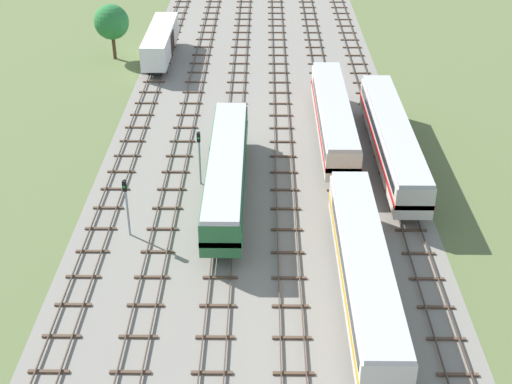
{
  "coord_description": "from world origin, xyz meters",
  "views": [
    {
      "loc": [
        0.51,
        -10.51,
        29.63
      ],
      "look_at": [
        0.0,
        37.67,
        1.5
      ],
      "focal_mm": 50.03,
      "sensor_mm": 36.0,
      "label": 1
    }
  ],
  "objects_px": {
    "passenger_coach_right_mid": "(392,137)",
    "freight_boxcar_far_left_far": "(161,41)",
    "diesel_railcar_centre_left_near": "(227,170)",
    "signal_post_near": "(126,200)",
    "diesel_railcar_centre_right_midfar": "(334,115)",
    "diesel_railcar_centre_right_nearest": "(364,267)",
    "signal_post_nearest": "(199,151)"
  },
  "relations": [
    {
      "from": "passenger_coach_right_mid",
      "to": "freight_boxcar_far_left_far",
      "type": "xyz_separation_m",
      "value": [
        -23.46,
        26.34,
        -0.16
      ]
    },
    {
      "from": "passenger_coach_right_mid",
      "to": "signal_post_near",
      "type": "height_order",
      "value": "signal_post_near"
    },
    {
      "from": "diesel_railcar_centre_left_near",
      "to": "signal_post_near",
      "type": "xyz_separation_m",
      "value": [
        -7.04,
        -5.54,
        0.49
      ]
    },
    {
      "from": "diesel_railcar_centre_right_nearest",
      "to": "diesel_railcar_centre_left_near",
      "type": "relative_size",
      "value": 1.0
    },
    {
      "from": "passenger_coach_right_mid",
      "to": "diesel_railcar_centre_right_midfar",
      "type": "xyz_separation_m",
      "value": [
        -4.69,
        4.66,
        -0.02
      ]
    },
    {
      "from": "diesel_railcar_centre_right_nearest",
      "to": "freight_boxcar_far_left_far",
      "type": "relative_size",
      "value": 1.46
    },
    {
      "from": "diesel_railcar_centre_right_nearest",
      "to": "diesel_railcar_centre_right_midfar",
      "type": "height_order",
      "value": "same"
    },
    {
      "from": "signal_post_nearest",
      "to": "signal_post_near",
      "type": "bearing_deg",
      "value": -121.1
    },
    {
      "from": "diesel_railcar_centre_left_near",
      "to": "diesel_railcar_centre_right_nearest",
      "type": "bearing_deg",
      "value": -54.07
    },
    {
      "from": "passenger_coach_right_mid",
      "to": "signal_post_near",
      "type": "relative_size",
      "value": 4.58
    },
    {
      "from": "diesel_railcar_centre_right_midfar",
      "to": "freight_boxcar_far_left_far",
      "type": "relative_size",
      "value": 1.46
    },
    {
      "from": "passenger_coach_right_mid",
      "to": "diesel_railcar_centre_right_midfar",
      "type": "height_order",
      "value": "same"
    },
    {
      "from": "diesel_railcar_centre_left_near",
      "to": "passenger_coach_right_mid",
      "type": "bearing_deg",
      "value": 23.09
    },
    {
      "from": "diesel_railcar_centre_right_nearest",
      "to": "diesel_railcar_centre_right_midfar",
      "type": "xyz_separation_m",
      "value": [
        0.0,
        23.61,
        0.0
      ]
    },
    {
      "from": "diesel_railcar_centre_right_midfar",
      "to": "signal_post_nearest",
      "type": "relative_size",
      "value": 4.17
    },
    {
      "from": "signal_post_near",
      "to": "signal_post_nearest",
      "type": "bearing_deg",
      "value": 58.9
    },
    {
      "from": "freight_boxcar_far_left_far",
      "to": "signal_post_near",
      "type": "height_order",
      "value": "signal_post_near"
    },
    {
      "from": "diesel_railcar_centre_right_nearest",
      "to": "signal_post_nearest",
      "type": "bearing_deg",
      "value": 127.69
    },
    {
      "from": "diesel_railcar_centre_right_midfar",
      "to": "signal_post_near",
      "type": "xyz_separation_m",
      "value": [
        -16.42,
        -16.2,
        0.49
      ]
    },
    {
      "from": "signal_post_near",
      "to": "freight_boxcar_far_left_far",
      "type": "bearing_deg",
      "value": 93.53
    },
    {
      "from": "passenger_coach_right_mid",
      "to": "freight_boxcar_far_left_far",
      "type": "relative_size",
      "value": 1.57
    },
    {
      "from": "freight_boxcar_far_left_far",
      "to": "signal_post_near",
      "type": "xyz_separation_m",
      "value": [
        2.34,
        -37.88,
        0.63
      ]
    },
    {
      "from": "diesel_railcar_centre_right_nearest",
      "to": "freight_boxcar_far_left_far",
      "type": "xyz_separation_m",
      "value": [
        -18.76,
        45.29,
        -0.15
      ]
    },
    {
      "from": "diesel_railcar_centre_right_nearest",
      "to": "freight_boxcar_far_left_far",
      "type": "bearing_deg",
      "value": 112.51
    },
    {
      "from": "diesel_railcar_centre_right_nearest",
      "to": "diesel_railcar_centre_right_midfar",
      "type": "bearing_deg",
      "value": 90.0
    },
    {
      "from": "diesel_railcar_centre_left_near",
      "to": "signal_post_near",
      "type": "distance_m",
      "value": 8.97
    },
    {
      "from": "diesel_railcar_centre_right_midfar",
      "to": "freight_boxcar_far_left_far",
      "type": "distance_m",
      "value": 28.67
    },
    {
      "from": "diesel_railcar_centre_right_midfar",
      "to": "diesel_railcar_centre_left_near",
      "type": "bearing_deg",
      "value": -131.36
    },
    {
      "from": "signal_post_near",
      "to": "diesel_railcar_centre_left_near",
      "type": "bearing_deg",
      "value": 38.23
    },
    {
      "from": "diesel_railcar_centre_left_near",
      "to": "passenger_coach_right_mid",
      "type": "relative_size",
      "value": 0.93
    },
    {
      "from": "diesel_railcar_centre_right_nearest",
      "to": "passenger_coach_right_mid",
      "type": "height_order",
      "value": "same"
    },
    {
      "from": "diesel_railcar_centre_right_midfar",
      "to": "freight_boxcar_far_left_far",
      "type": "height_order",
      "value": "diesel_railcar_centre_right_midfar"
    }
  ]
}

